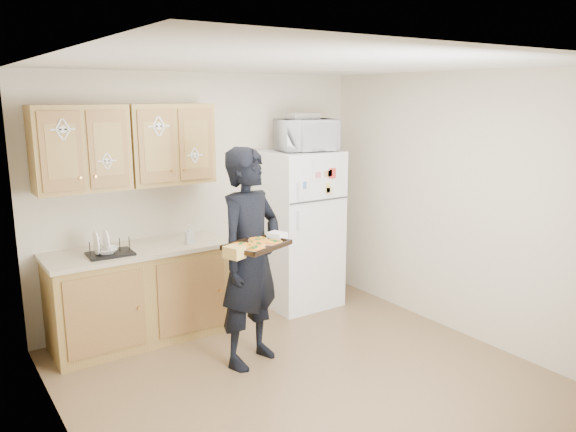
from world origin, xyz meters
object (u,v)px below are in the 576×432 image
(microwave, at_px, (306,135))
(refrigerator, at_px, (299,229))
(person, at_px, (250,258))
(dish_rack, at_px, (110,246))
(baking_tray, at_px, (257,246))

(microwave, bearing_deg, refrigerator, 145.17)
(person, xyz_separation_m, dish_rack, (-0.91, 0.88, 0.04))
(dish_rack, bearing_deg, refrigerator, 1.01)
(person, relative_size, microwave, 3.11)
(microwave, height_order, dish_rack, microwave)
(refrigerator, height_order, dish_rack, refrigerator)
(refrigerator, xyz_separation_m, microwave, (0.05, -0.05, 1.02))
(person, bearing_deg, baking_tray, -130.52)
(refrigerator, distance_m, microwave, 1.02)
(refrigerator, height_order, microwave, microwave)
(person, distance_m, microwave, 1.75)
(refrigerator, xyz_separation_m, dish_rack, (-2.07, -0.04, 0.13))
(person, height_order, dish_rack, person)
(dish_rack, bearing_deg, person, -44.00)
(baking_tray, height_order, dish_rack, baking_tray)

